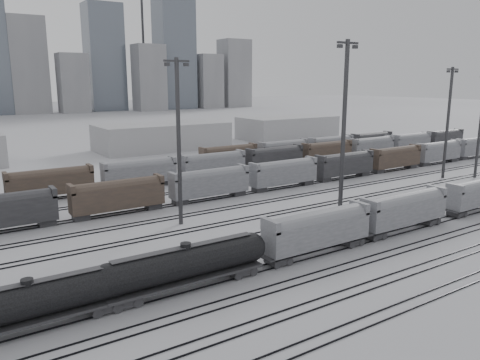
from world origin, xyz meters
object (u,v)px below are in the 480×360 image
hopper_car_a (318,228)px  light_mast_c (344,123)px  tank_car_a (29,302)px  tank_car_b (186,264)px  hopper_car_b (404,208)px  hopper_car_c (479,192)px

hopper_car_a → light_mast_c: 23.25m
tank_car_a → tank_car_b: bearing=0.0°
tank_car_b → hopper_car_a: hopper_car_a is taller
tank_car_a → light_mast_c: size_ratio=0.68×
hopper_car_b → hopper_car_c: (18.97, -0.00, -0.17)m
tank_car_b → hopper_car_b: hopper_car_b is taller
tank_car_b → hopper_car_b: size_ratio=1.27×
hopper_car_a → hopper_car_b: 16.56m
hopper_car_a → tank_car_a: bearing=-180.0°
tank_car_a → hopper_car_b: 49.65m
hopper_car_a → tank_car_b: bearing=180.0°
tank_car_a → hopper_car_b: bearing=0.0°
hopper_car_b → light_mast_c: (-0.24, 12.24, 11.14)m
hopper_car_a → hopper_car_c: hopper_car_a is taller
tank_car_b → hopper_car_a: 18.09m
tank_car_b → light_mast_c: (34.41, 12.24, 11.74)m
tank_car_a → tank_car_b: tank_car_b is taller
hopper_car_a → hopper_car_c: size_ratio=1.05×
tank_car_a → hopper_car_a: (33.08, 0.00, 0.72)m
hopper_car_b → tank_car_b: bearing=180.0°
tank_car_a → hopper_car_a: 33.09m
tank_car_b → hopper_car_b: bearing=0.0°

